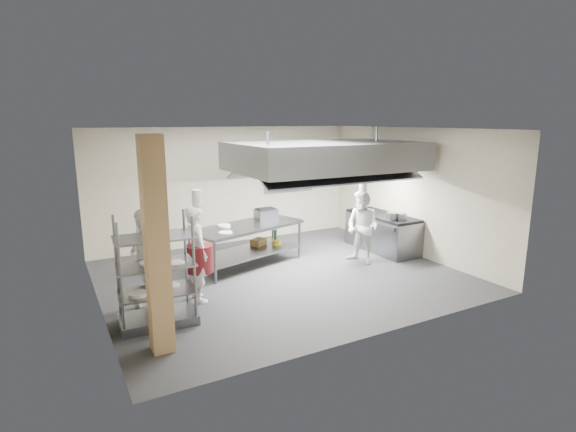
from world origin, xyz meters
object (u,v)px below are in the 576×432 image
chef_line (362,227)px  griddle (266,214)px  pass_rack (156,271)px  cooking_range (382,233)px  chef_head (197,254)px  island (247,245)px  stockpot (392,216)px  chef_plating (146,259)px

chef_line → griddle: 2.23m
pass_rack → cooking_range: size_ratio=0.88×
chef_head → pass_rack: bearing=123.1°
island → chef_head: 2.15m
chef_head → griddle: chef_head is taller
cooking_range → stockpot: size_ratio=7.93×
pass_rack → chef_line: (4.76, 0.95, -0.06)m
cooking_range → stockpot: bearing=-111.4°
chef_plating → griddle: size_ratio=3.69×
chef_head → griddle: 2.83m
pass_rack → chef_head: bearing=39.4°
island → chef_line: 2.60m
chef_head → griddle: bearing=-54.4°
stockpot → pass_rack: bearing=-170.4°
pass_rack → stockpot: (5.61, 0.95, 0.11)m
chef_line → griddle: size_ratio=3.47×
island → stockpot: bearing=-35.1°
pass_rack → stockpot: bearing=12.9°
island → griddle: size_ratio=5.40×
chef_line → stockpot: chef_line is taller
pass_rack → chef_plating: pass_rack is taller
chef_line → chef_plating: (-4.77, -0.23, 0.05)m
island → pass_rack: bearing=-156.3°
cooking_range → griddle: bearing=162.9°
island → pass_rack: size_ratio=1.45×
island → cooking_range: island is taller
island → chef_head: chef_head is taller
chef_plating → stockpot: bearing=77.6°
griddle → stockpot: (2.54, -1.44, -0.04)m
chef_head → cooking_range: bearing=-82.7°
pass_rack → stockpot: 5.69m
pass_rack → stockpot: size_ratio=6.98×
island → cooking_range: (3.41, -0.50, -0.04)m
cooking_range → chef_head: size_ratio=1.15×
island → stockpot: stockpot is taller
pass_rack → cooking_range: (5.84, 1.53, -0.46)m
pass_rack → cooking_range: 6.05m
pass_rack → griddle: bearing=41.2°
cooking_range → chef_plating: (-5.84, -0.81, 0.45)m
cooking_range → griddle: 2.96m
island → griddle: 0.93m
chef_line → stockpot: 0.86m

